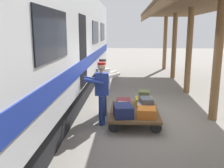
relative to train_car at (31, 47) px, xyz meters
name	(u,v)px	position (x,y,z in m)	size (l,w,h in m)	color
ground_plane	(147,118)	(-3.35, 0.00, -2.06)	(60.00, 60.00, 0.00)	gray
platform_canopy	(220,1)	(-5.17, 0.00, 1.21)	(3.20, 20.34, 3.56)	brown
train_car	(31,47)	(0.00, 0.00, 0.00)	(3.02, 16.55, 4.00)	silver
luggage_cart	(134,112)	(-2.95, 0.36, -1.76)	(1.34, 1.88, 0.35)	brown
suitcase_orange_carryall	(146,112)	(-3.25, 0.88, -1.60)	(0.47, 0.50, 0.23)	#CC6B23
suitcase_cream_canvas	(123,107)	(-2.65, 0.36, -1.62)	(0.37, 0.49, 0.18)	beige
suitcase_yellow_case	(144,101)	(-3.25, -0.15, -1.60)	(0.50, 0.46, 0.22)	gold
suitcase_gray_aluminum	(145,107)	(-3.25, 0.36, -1.60)	(0.40, 0.62, 0.22)	#9EA0A5
suitcase_burgundy_valise	(124,102)	(-2.65, -0.15, -1.63)	(0.41, 0.51, 0.16)	maroon
suitcase_navy_fabric	(123,111)	(-2.65, 0.88, -1.56)	(0.47, 0.61, 0.30)	navy
suitcase_slate_roller	(146,100)	(-3.27, 0.37, -1.42)	(0.32, 0.49, 0.15)	#4C515B
suitcase_olive_duffel	(144,94)	(-3.26, -0.15, -1.38)	(0.31, 0.38, 0.22)	brown
porter_in_overalls	(101,91)	(-2.04, 0.54, -1.14)	(0.71, 0.50, 1.70)	navy
porter_by_door	(103,85)	(-2.04, -0.24, -1.14)	(0.74, 0.59, 1.70)	#332D28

